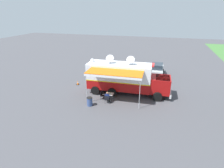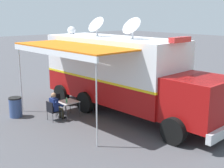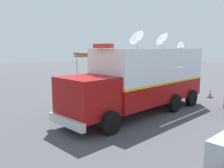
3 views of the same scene
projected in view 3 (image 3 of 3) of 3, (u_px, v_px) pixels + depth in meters
ground_plane at (150, 109)px, 13.65m from camera, size 100.00×100.00×0.00m
lot_stripe at (186, 116)px, 12.25m from camera, size 0.29×4.80×0.01m
command_truck at (142, 77)px, 12.86m from camera, size 5.13×9.57×4.53m
folding_table at (128, 92)px, 15.51m from camera, size 0.83×0.83×0.73m
water_bottle at (126, 89)px, 15.51m from camera, size 0.07×0.07×0.22m
folding_chair_at_table at (120, 92)px, 16.13m from camera, size 0.50×0.50×0.87m
folding_chair_beside_table at (136, 92)px, 16.13m from camera, size 0.50×0.50×0.87m
seated_responder at (122, 91)px, 15.98m from camera, size 0.67×0.57×1.25m
trash_bin at (125, 89)px, 17.89m from camera, size 0.57×0.57×0.91m
traffic_cone at (210, 94)px, 16.85m from camera, size 0.36×0.36×0.58m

